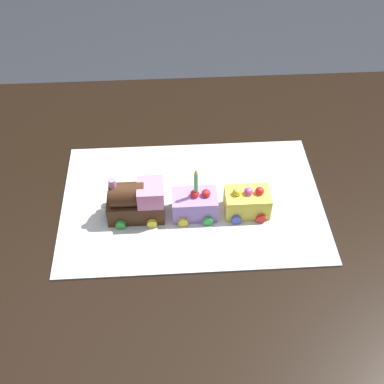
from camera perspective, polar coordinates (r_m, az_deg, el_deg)
name	(u,v)px	position (r m, az deg, el deg)	size (l,w,h in m)	color
ground_plane	(183,345)	(1.77, -1.06, -17.27)	(8.00, 8.00, 0.00)	#2D3038
dining_table	(180,226)	(1.24, -1.44, -3.98)	(1.40, 1.00, 0.74)	black
cake_board	(192,202)	(1.15, 0.00, -1.11)	(0.60, 0.40, 0.00)	silver
cake_locomotive	(136,201)	(1.09, -6.51, -1.07)	(0.14, 0.08, 0.12)	#472816
cake_car_hopper_lavender	(195,204)	(1.10, 0.32, -1.43)	(0.10, 0.08, 0.07)	#AD84E0
cake_car_flatbed_lemon	(247,202)	(1.11, 6.40, -1.13)	(0.10, 0.08, 0.07)	#F4E04C
birthday_candle	(196,181)	(1.04, 0.46, 1.32)	(0.01, 0.01, 0.06)	#66D872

